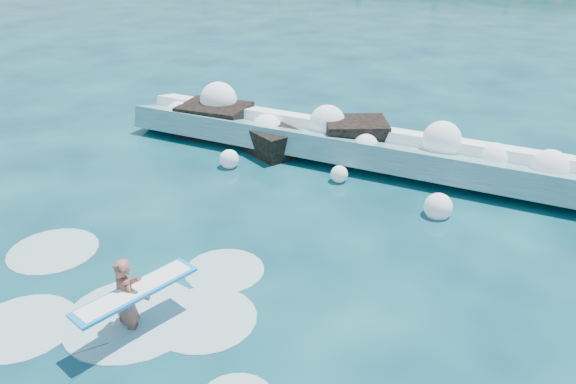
# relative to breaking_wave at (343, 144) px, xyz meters

# --- Properties ---
(ground) EXTENTS (200.00, 200.00, 0.00)m
(ground) POSITION_rel_breaking_wave_xyz_m (-0.87, -7.65, -0.50)
(ground) COLOR #07243C
(ground) RESTS_ON ground
(breaking_wave) EXTENTS (16.48, 2.64, 1.42)m
(breaking_wave) POSITION_rel_breaking_wave_xyz_m (0.00, 0.00, 0.00)
(breaking_wave) COLOR teal
(breaking_wave) RESTS_ON ground
(rock_cluster) EXTENTS (8.42, 3.56, 1.50)m
(rock_cluster) POSITION_rel_breaking_wave_xyz_m (-2.76, -0.01, -0.02)
(rock_cluster) COLOR black
(rock_cluster) RESTS_ON ground
(surfer_with_board) EXTENTS (1.36, 3.07, 1.94)m
(surfer_with_board) POSITION_rel_breaking_wave_xyz_m (-0.51, -10.68, 0.22)
(surfer_with_board) COLOR brown
(surfer_with_board) RESTS_ON ground
(wave_spray) EXTENTS (14.56, 4.53, 2.09)m
(wave_spray) POSITION_rel_breaking_wave_xyz_m (-0.52, -0.06, 0.43)
(wave_spray) COLOR white
(wave_spray) RESTS_ON ground
(surf_foam) EXTENTS (8.72, 5.80, 0.15)m
(surf_foam) POSITION_rel_breaking_wave_xyz_m (-1.19, -10.10, -0.50)
(surf_foam) COLOR silver
(surf_foam) RESTS_ON ground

